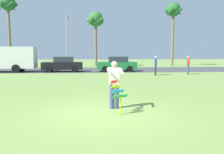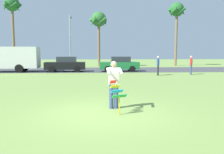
# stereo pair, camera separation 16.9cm
# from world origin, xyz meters

# --- Properties ---
(ground_plane) EXTENTS (120.00, 120.00, 0.00)m
(ground_plane) POSITION_xyz_m (0.00, 0.00, 0.00)
(ground_plane) COLOR olive
(road_strip) EXTENTS (120.00, 8.00, 0.01)m
(road_strip) POSITION_xyz_m (0.00, 19.37, 0.01)
(road_strip) COLOR #424247
(road_strip) RESTS_ON ground
(person_kite_flyer) EXTENTS (0.56, 0.67, 1.73)m
(person_kite_flyer) POSITION_xyz_m (0.44, 0.63, 0.95)
(person_kite_flyer) COLOR #384772
(person_kite_flyer) RESTS_ON ground
(kite_held) EXTENTS (0.57, 0.72, 1.09)m
(kite_held) POSITION_xyz_m (0.50, -0.05, 0.72)
(kite_held) COLOR red
(kite_held) RESTS_ON ground
(parked_truck_grey_van) EXTENTS (6.76, 2.26, 2.62)m
(parked_truck_grey_van) POSITION_xyz_m (-9.27, 16.97, 1.41)
(parked_truck_grey_van) COLOR gray
(parked_truck_grey_van) RESTS_ON ground
(parked_car_black) EXTENTS (4.25, 1.93, 1.60)m
(parked_car_black) POSITION_xyz_m (-3.52, 16.98, 0.77)
(parked_car_black) COLOR black
(parked_car_black) RESTS_ON ground
(parked_car_green) EXTENTS (4.23, 1.89, 1.60)m
(parked_car_green) POSITION_xyz_m (2.23, 16.97, 0.77)
(parked_car_green) COLOR #1E7238
(parked_car_green) RESTS_ON ground
(palm_tree_left_near) EXTENTS (2.58, 2.71, 10.08)m
(palm_tree_left_near) POSITION_xyz_m (-12.42, 27.23, 8.53)
(palm_tree_left_near) COLOR brown
(palm_tree_left_near) RESTS_ON ground
(palm_tree_right_near) EXTENTS (2.58, 2.71, 7.78)m
(palm_tree_right_near) POSITION_xyz_m (0.09, 25.48, 6.42)
(palm_tree_right_near) COLOR brown
(palm_tree_right_near) RESTS_ON ground
(palm_tree_centre_far) EXTENTS (2.58, 2.71, 9.54)m
(palm_tree_centre_far) POSITION_xyz_m (11.89, 26.99, 8.04)
(palm_tree_centre_far) COLOR brown
(palm_tree_centre_far) RESTS_ON ground
(streetlight_pole) EXTENTS (0.24, 1.65, 7.00)m
(streetlight_pole) POSITION_xyz_m (-3.79, 24.01, 4.00)
(streetlight_pole) COLOR #9E9EA3
(streetlight_pole) RESTS_ON ground
(person_walker_near) EXTENTS (0.33, 0.54, 1.73)m
(person_walker_near) POSITION_xyz_m (8.51, 13.06, 0.93)
(person_walker_near) COLOR #384772
(person_walker_near) RESTS_ON ground
(person_walker_far) EXTENTS (0.31, 0.55, 1.73)m
(person_walker_far) POSITION_xyz_m (5.25, 12.47, 0.93)
(person_walker_far) COLOR #26262B
(person_walker_far) RESTS_ON ground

